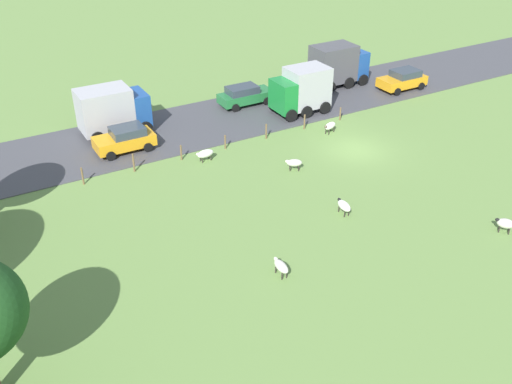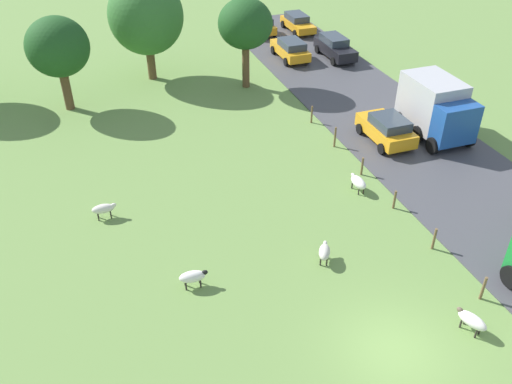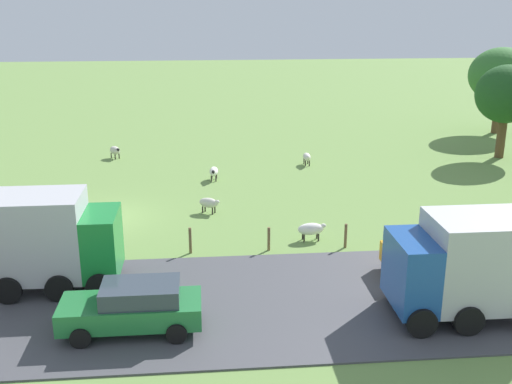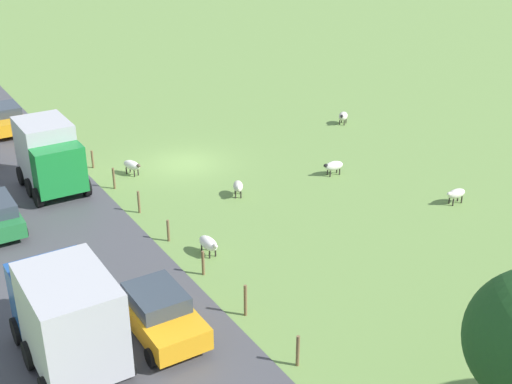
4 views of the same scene
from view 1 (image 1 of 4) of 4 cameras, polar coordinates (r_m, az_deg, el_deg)
name	(u,v)px [view 1 (image 1 of 4)]	position (r m, az deg, el deg)	size (l,w,h in m)	color
ground_plane	(356,150)	(40.21, 9.85, 4.12)	(160.00, 160.00, 0.00)	#6B8E47
road_strip	(284,105)	(46.97, 2.77, 8.59)	(8.00, 80.00, 0.06)	#47474C
sheep_0	(281,266)	(27.89, 2.49, -7.36)	(1.17, 0.47, 0.77)	silver
sheep_1	(344,206)	(32.73, 8.71, -1.35)	(1.22, 0.58, 0.78)	white
sheep_2	(294,163)	(36.90, 3.79, 2.89)	(0.89, 1.12, 0.77)	beige
sheep_3	(330,126)	(42.25, 7.33, 6.50)	(0.85, 1.30, 0.79)	white
sheep_4	(505,223)	(33.60, 23.46, -2.88)	(1.05, 0.98, 0.81)	beige
sheep_5	(205,154)	(38.11, -5.05, 3.80)	(0.59, 1.29, 0.79)	white
fence_post_0	(340,114)	(44.50, 8.34, 7.66)	(0.12, 0.12, 1.01)	brown
fence_post_1	(304,122)	(42.67, 4.82, 6.94)	(0.12, 0.12, 1.14)	brown
fence_post_2	(266,131)	(41.04, 1.02, 6.03)	(0.12, 0.12, 1.12)	brown
fence_post_3	(225,142)	(39.64, -3.07, 4.97)	(0.12, 0.12, 1.02)	brown
fence_post_4	(181,152)	(38.43, -7.42, 3.90)	(0.12, 0.12, 1.06)	brown
fence_post_5	(134,163)	(37.43, -12.03, 2.86)	(0.12, 0.12, 1.27)	brown
fence_post_6	(82,176)	(36.77, -16.81, 1.53)	(0.12, 0.12, 1.15)	brown
truck_0	(301,90)	(45.03, 4.53, 10.08)	(2.69, 4.34, 3.50)	#197F33
truck_1	(338,64)	(51.07, 8.09, 12.44)	(2.72, 4.83, 3.53)	#1E4C99
truck_2	(112,110)	(42.48, -14.07, 7.91)	(2.79, 4.82, 3.42)	#1E4C99
car_1	(125,139)	(40.11, -12.84, 5.17)	(2.15, 3.99, 1.65)	orange
car_4	(245,95)	(46.63, -1.10, 9.58)	(1.99, 4.41, 1.59)	#237238
car_5	(403,79)	(51.54, 14.33, 10.77)	(2.21, 4.12, 1.64)	orange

